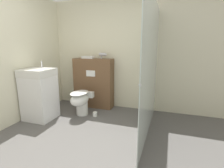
% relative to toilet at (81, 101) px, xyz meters
% --- Properties ---
extents(ground_plane, '(12.00, 12.00, 0.00)m').
position_rel_toilet_xyz_m(ground_plane, '(0.55, -1.37, -0.32)').
color(ground_plane, '#565451').
extents(wall_back, '(8.00, 0.06, 2.50)m').
position_rel_toilet_xyz_m(wall_back, '(0.55, 0.81, 0.93)').
color(wall_back, beige).
rests_on(wall_back, ground_plane).
extents(partition_panel, '(0.94, 0.31, 1.16)m').
position_rel_toilet_xyz_m(partition_panel, '(0.03, 0.61, 0.26)').
color(partition_panel, brown).
rests_on(partition_panel, ground_plane).
extents(shower_glass, '(0.04, 2.06, 2.19)m').
position_rel_toilet_xyz_m(shower_glass, '(1.45, -0.25, 0.77)').
color(shower_glass, silver).
rests_on(shower_glass, ground_plane).
extents(toilet, '(0.37, 0.58, 0.52)m').
position_rel_toilet_xyz_m(toilet, '(0.00, 0.00, 0.00)').
color(toilet, white).
rests_on(toilet, ground_plane).
extents(sink_vanity, '(0.56, 0.53, 1.16)m').
position_rel_toilet_xyz_m(sink_vanity, '(-0.70, -0.40, 0.19)').
color(sink_vanity, white).
rests_on(sink_vanity, ground_plane).
extents(hair_drier, '(0.19, 0.07, 0.13)m').
position_rel_toilet_xyz_m(hair_drier, '(0.27, 0.62, 0.94)').
color(hair_drier, '#B7B7BC').
rests_on(hair_drier, partition_panel).
extents(folded_towel, '(0.27, 0.14, 0.06)m').
position_rel_toilet_xyz_m(folded_towel, '(-0.10, 0.59, 0.87)').
color(folded_towel, white).
rests_on(folded_towel, partition_panel).
extents(spare_toilet_roll, '(0.10, 0.10, 0.09)m').
position_rel_toilet_xyz_m(spare_toilet_roll, '(0.30, 0.05, -0.28)').
color(spare_toilet_roll, white).
rests_on(spare_toilet_roll, ground_plane).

